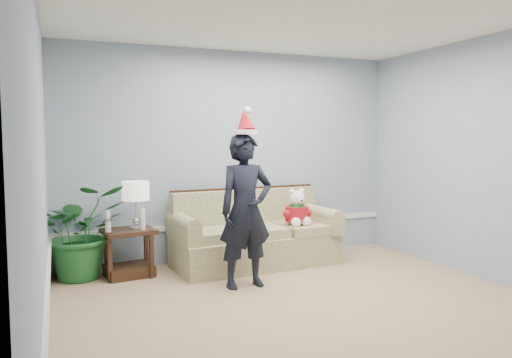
{
  "coord_description": "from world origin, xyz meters",
  "views": [
    {
      "loc": [
        -2.15,
        -3.65,
        1.59
      ],
      "look_at": [
        -0.06,
        1.55,
        1.12
      ],
      "focal_mm": 35.0,
      "sensor_mm": 36.0,
      "label": 1
    }
  ],
  "objects_px": {
    "table_lamp": "(136,193)",
    "man": "(246,211)",
    "houseplant": "(81,231)",
    "teddy_bear": "(297,212)",
    "side_table": "(129,258)",
    "sofa": "(254,238)"
  },
  "relations": [
    {
      "from": "table_lamp",
      "to": "man",
      "type": "height_order",
      "value": "man"
    },
    {
      "from": "houseplant",
      "to": "man",
      "type": "height_order",
      "value": "man"
    },
    {
      "from": "houseplant",
      "to": "teddy_bear",
      "type": "height_order",
      "value": "houseplant"
    },
    {
      "from": "table_lamp",
      "to": "houseplant",
      "type": "relative_size",
      "value": 0.51
    },
    {
      "from": "houseplant",
      "to": "side_table",
      "type": "bearing_deg",
      "value": -13.83
    },
    {
      "from": "side_table",
      "to": "houseplant",
      "type": "height_order",
      "value": "houseplant"
    },
    {
      "from": "table_lamp",
      "to": "teddy_bear",
      "type": "xyz_separation_m",
      "value": [
        1.96,
        -0.17,
        -0.3
      ]
    },
    {
      "from": "side_table",
      "to": "table_lamp",
      "type": "height_order",
      "value": "table_lamp"
    },
    {
      "from": "man",
      "to": "teddy_bear",
      "type": "relative_size",
      "value": 3.49
    },
    {
      "from": "table_lamp",
      "to": "man",
      "type": "distance_m",
      "value": 1.32
    },
    {
      "from": "side_table",
      "to": "houseplant",
      "type": "distance_m",
      "value": 0.61
    },
    {
      "from": "table_lamp",
      "to": "teddy_bear",
      "type": "bearing_deg",
      "value": -4.82
    },
    {
      "from": "man",
      "to": "teddy_bear",
      "type": "xyz_separation_m",
      "value": [
        0.94,
        0.66,
        -0.15
      ]
    },
    {
      "from": "side_table",
      "to": "teddy_bear",
      "type": "distance_m",
      "value": 2.1
    },
    {
      "from": "teddy_bear",
      "to": "table_lamp",
      "type": "bearing_deg",
      "value": 173.76
    },
    {
      "from": "sofa",
      "to": "teddy_bear",
      "type": "relative_size",
      "value": 4.43
    },
    {
      "from": "side_table",
      "to": "man",
      "type": "bearing_deg",
      "value": -38.06
    },
    {
      "from": "table_lamp",
      "to": "teddy_bear",
      "type": "distance_m",
      "value": 1.99
    },
    {
      "from": "houseplant",
      "to": "man",
      "type": "relative_size",
      "value": 0.66
    },
    {
      "from": "man",
      "to": "houseplant",
      "type": "bearing_deg",
      "value": 144.86
    },
    {
      "from": "side_table",
      "to": "houseplant",
      "type": "bearing_deg",
      "value": 166.17
    },
    {
      "from": "sofa",
      "to": "table_lamp",
      "type": "bearing_deg",
      "value": 176.54
    }
  ]
}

